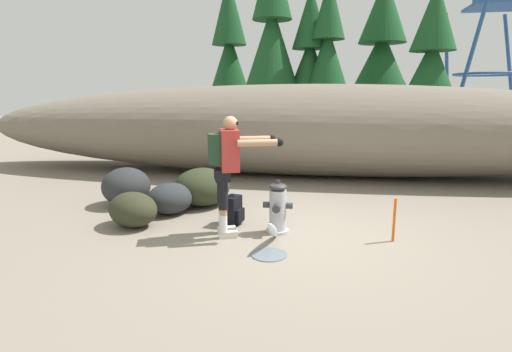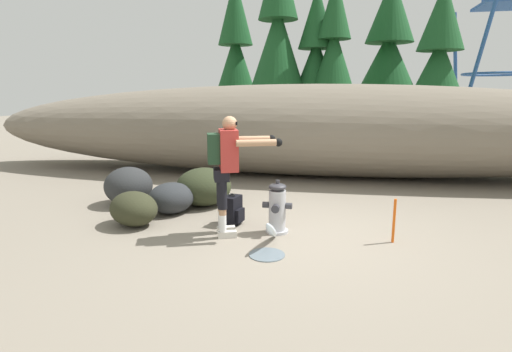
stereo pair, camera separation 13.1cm
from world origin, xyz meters
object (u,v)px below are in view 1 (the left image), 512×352
(utility_worker, at_px, (228,161))
(boulder_small, at_px, (126,186))
(boulder_large, at_px, (202,187))
(fire_hydrant, at_px, (278,208))
(spare_backpack, at_px, (233,211))
(boulder_mid, at_px, (170,198))
(boulder_outlier, at_px, (133,209))
(survey_stake, at_px, (394,220))

(utility_worker, xyz_separation_m, boulder_small, (-2.17, 1.21, -0.72))
(utility_worker, height_order, boulder_large, utility_worker)
(fire_hydrant, distance_m, utility_worker, 0.99)
(spare_backpack, height_order, boulder_mid, boulder_mid)
(spare_backpack, height_order, boulder_large, boulder_large)
(boulder_large, height_order, boulder_outlier, boulder_large)
(utility_worker, distance_m, spare_backpack, 0.96)
(fire_hydrant, relative_size, boulder_outlier, 0.95)
(boulder_large, bearing_deg, survey_stake, -22.54)
(boulder_mid, height_order, boulder_outlier, boulder_outlier)
(utility_worker, distance_m, survey_stake, 2.36)
(boulder_large, distance_m, boulder_small, 1.35)
(spare_backpack, bearing_deg, survey_stake, 5.69)
(fire_hydrant, distance_m, boulder_large, 1.90)
(boulder_large, relative_size, survey_stake, 1.65)
(fire_hydrant, distance_m, boulder_outlier, 2.17)
(boulder_mid, relative_size, survey_stake, 1.31)
(survey_stake, bearing_deg, boulder_outlier, -179.80)
(boulder_outlier, bearing_deg, boulder_small, 121.61)
(boulder_mid, distance_m, boulder_outlier, 0.78)
(fire_hydrant, height_order, survey_stake, fire_hydrant)
(survey_stake, bearing_deg, boulder_mid, 168.39)
(utility_worker, bearing_deg, survey_stake, -16.77)
(boulder_large, bearing_deg, boulder_outlier, -117.67)
(boulder_mid, xyz_separation_m, boulder_outlier, (-0.30, -0.72, 0.00))
(boulder_mid, relative_size, boulder_small, 0.91)
(utility_worker, distance_m, boulder_mid, 1.69)
(boulder_large, distance_m, boulder_outlier, 1.45)
(boulder_small, relative_size, survey_stake, 1.45)
(spare_backpack, relative_size, boulder_large, 0.47)
(spare_backpack, height_order, survey_stake, survey_stake)
(spare_backpack, xyz_separation_m, boulder_outlier, (-1.45, -0.34, 0.04))
(fire_hydrant, bearing_deg, survey_stake, -3.40)
(boulder_large, bearing_deg, boulder_mid, -123.85)
(boulder_small, height_order, boulder_outlier, boulder_small)
(boulder_mid, xyz_separation_m, boulder_small, (-0.96, 0.35, 0.08))
(spare_backpack, height_order, boulder_small, boulder_small)
(fire_hydrant, relative_size, boulder_large, 0.78)
(boulder_large, xyz_separation_m, boulder_outlier, (-0.67, -1.29, -0.08))
(boulder_outlier, height_order, survey_stake, survey_stake)
(fire_hydrant, xyz_separation_m, boulder_mid, (-1.87, 0.61, -0.10))
(utility_worker, bearing_deg, boulder_large, 99.98)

